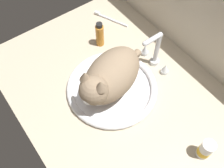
{
  "coord_description": "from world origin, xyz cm",
  "views": [
    {
      "loc": [
        41.8,
        -34.43,
        93.68
      ],
      "look_at": [
        -3.69,
        -0.67,
        7.0
      ],
      "focal_mm": 41.48,
      "sensor_mm": 36.0,
      "label": 1
    }
  ],
  "objects_px": {
    "toothbrush": "(110,19)",
    "sink_basin": "(112,88)",
    "amber_bottle": "(100,35)",
    "cat": "(109,78)",
    "pill_bottle": "(205,150)",
    "faucet": "(155,53)"
  },
  "relations": [
    {
      "from": "cat",
      "to": "toothbrush",
      "type": "xyz_separation_m",
      "value": [
        -0.34,
        0.26,
        -0.1
      ]
    },
    {
      "from": "amber_bottle",
      "to": "toothbrush",
      "type": "height_order",
      "value": "amber_bottle"
    },
    {
      "from": "faucet",
      "to": "amber_bottle",
      "type": "distance_m",
      "value": 0.26
    },
    {
      "from": "pill_bottle",
      "to": "faucet",
      "type": "bearing_deg",
      "value": 162.53
    },
    {
      "from": "faucet",
      "to": "toothbrush",
      "type": "relative_size",
      "value": 1.06
    },
    {
      "from": "sink_basin",
      "to": "toothbrush",
      "type": "distance_m",
      "value": 0.41
    },
    {
      "from": "toothbrush",
      "to": "pill_bottle",
      "type": "bearing_deg",
      "value": -10.82
    },
    {
      "from": "sink_basin",
      "to": "toothbrush",
      "type": "xyz_separation_m",
      "value": [
        -0.33,
        0.24,
        -0.01
      ]
    },
    {
      "from": "sink_basin",
      "to": "cat",
      "type": "distance_m",
      "value": 0.1
    },
    {
      "from": "sink_basin",
      "to": "amber_bottle",
      "type": "bearing_deg",
      "value": 155.71
    },
    {
      "from": "amber_bottle",
      "to": "pill_bottle",
      "type": "distance_m",
      "value": 0.64
    },
    {
      "from": "faucet",
      "to": "sink_basin",
      "type": "bearing_deg",
      "value": -90.0
    },
    {
      "from": "faucet",
      "to": "toothbrush",
      "type": "height_order",
      "value": "faucet"
    },
    {
      "from": "cat",
      "to": "amber_bottle",
      "type": "bearing_deg",
      "value": 152.41
    },
    {
      "from": "faucet",
      "to": "pill_bottle",
      "type": "distance_m",
      "value": 0.43
    },
    {
      "from": "faucet",
      "to": "amber_bottle",
      "type": "bearing_deg",
      "value": -153.33
    },
    {
      "from": "amber_bottle",
      "to": "cat",
      "type": "bearing_deg",
      "value": -27.59
    },
    {
      "from": "sink_basin",
      "to": "faucet",
      "type": "height_order",
      "value": "faucet"
    },
    {
      "from": "toothbrush",
      "to": "sink_basin",
      "type": "bearing_deg",
      "value": -35.31
    },
    {
      "from": "amber_bottle",
      "to": "pill_bottle",
      "type": "bearing_deg",
      "value": -0.95
    },
    {
      "from": "pill_bottle",
      "to": "toothbrush",
      "type": "height_order",
      "value": "pill_bottle"
    },
    {
      "from": "amber_bottle",
      "to": "sink_basin",
      "type": "bearing_deg",
      "value": -24.29
    }
  ]
}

